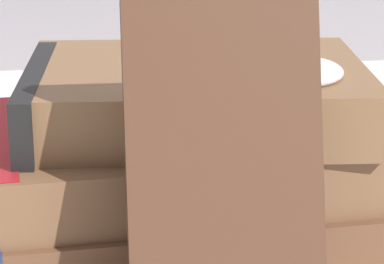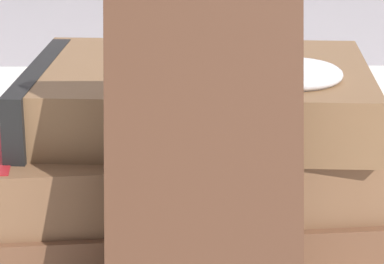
# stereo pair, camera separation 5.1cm
# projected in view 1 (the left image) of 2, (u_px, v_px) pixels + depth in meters

# --- Properties ---
(ground_plane) EXTENTS (3.00, 3.00, 0.00)m
(ground_plane) POSITION_uv_depth(u_px,v_px,m) (129.00, 228.00, 0.57)
(ground_plane) COLOR silver
(book_flat_bottom) EXTENTS (0.24, 0.19, 0.03)m
(book_flat_bottom) POSITION_uv_depth(u_px,v_px,m) (162.00, 206.00, 0.56)
(book_flat_bottom) COLOR brown
(book_flat_bottom) RESTS_ON ground_plane
(book_flat_middle) EXTENTS (0.24, 0.18, 0.04)m
(book_flat_middle) POSITION_uv_depth(u_px,v_px,m) (174.00, 152.00, 0.56)
(book_flat_middle) COLOR brown
(book_flat_middle) RESTS_ON book_flat_bottom
(book_flat_top) EXTENTS (0.21, 0.16, 0.04)m
(book_flat_top) POSITION_uv_depth(u_px,v_px,m) (187.00, 96.00, 0.54)
(book_flat_top) COLOR brown
(book_flat_top) RESTS_ON book_flat_middle
(book_leaning_front) EXTENTS (0.10, 0.07, 0.16)m
(book_leaning_front) POSITION_uv_depth(u_px,v_px,m) (224.00, 180.00, 0.44)
(book_leaning_front) COLOR #4C2D1E
(book_leaning_front) RESTS_ON ground_plane
(pocket_watch) EXTENTS (0.06, 0.06, 0.01)m
(pocket_watch) POSITION_uv_depth(u_px,v_px,m) (291.00, 71.00, 0.52)
(pocket_watch) COLOR silver
(pocket_watch) RESTS_ON book_flat_top
(reading_glasses) EXTENTS (0.10, 0.05, 0.00)m
(reading_glasses) POSITION_uv_depth(u_px,v_px,m) (92.00, 140.00, 0.73)
(reading_glasses) COLOR #4C3828
(reading_glasses) RESTS_ON ground_plane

